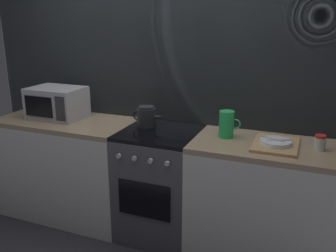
# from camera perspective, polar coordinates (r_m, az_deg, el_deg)

# --- Properties ---
(ground_plane) EXTENTS (8.00, 8.00, 0.00)m
(ground_plane) POSITION_cam_1_polar(r_m,az_deg,el_deg) (3.24, -1.20, -16.18)
(ground_plane) COLOR #2D2D33
(back_wall) EXTENTS (3.60, 0.05, 2.40)m
(back_wall) POSITION_cam_1_polar(r_m,az_deg,el_deg) (3.07, 1.04, 6.25)
(back_wall) COLOR gray
(back_wall) RESTS_ON ground_plane
(counter_left) EXTENTS (1.20, 0.60, 0.90)m
(counter_left) POSITION_cam_1_polar(r_m,az_deg,el_deg) (3.44, -15.26, -6.24)
(counter_left) COLOR silver
(counter_left) RESTS_ON ground_plane
(stove_unit) EXTENTS (0.60, 0.63, 0.90)m
(stove_unit) POSITION_cam_1_polar(r_m,az_deg,el_deg) (3.01, -1.26, -9.00)
(stove_unit) COLOR #4C4C51
(stove_unit) RESTS_ON ground_plane
(counter_right) EXTENTS (1.20, 0.60, 0.90)m
(counter_right) POSITION_cam_1_polar(r_m,az_deg,el_deg) (2.82, 16.16, -11.61)
(counter_right) COLOR silver
(counter_right) RESTS_ON ground_plane
(microwave) EXTENTS (0.46, 0.35, 0.27)m
(microwave) POSITION_cam_1_polar(r_m,az_deg,el_deg) (3.34, -16.99, 3.50)
(microwave) COLOR #B2B2B7
(microwave) RESTS_ON counter_left
(kettle) EXTENTS (0.28, 0.15, 0.17)m
(kettle) POSITION_cam_1_polar(r_m,az_deg,el_deg) (2.96, -3.38, 1.50)
(kettle) COLOR #262628
(kettle) RESTS_ON stove_unit
(pitcher) EXTENTS (0.16, 0.11, 0.20)m
(pitcher) POSITION_cam_1_polar(r_m,az_deg,el_deg) (2.71, 9.17, 0.27)
(pitcher) COLOR green
(pitcher) RESTS_ON counter_right
(dish_pile) EXTENTS (0.30, 0.40, 0.06)m
(dish_pile) POSITION_cam_1_polar(r_m,az_deg,el_deg) (2.62, 16.50, -2.65)
(dish_pile) COLOR tan
(dish_pile) RESTS_ON counter_right
(spice_jar) EXTENTS (0.08, 0.08, 0.10)m
(spice_jar) POSITION_cam_1_polar(r_m,az_deg,el_deg) (2.64, 22.69, -2.43)
(spice_jar) COLOR silver
(spice_jar) RESTS_ON counter_right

